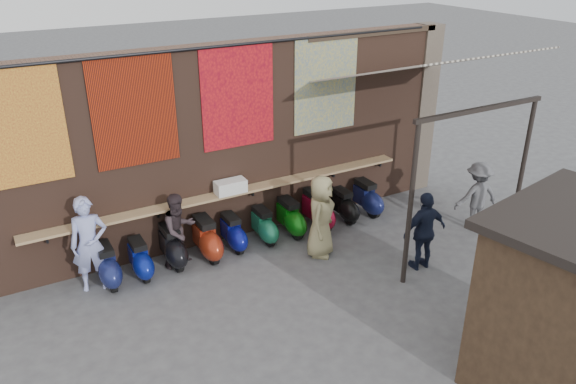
# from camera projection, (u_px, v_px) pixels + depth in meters

# --- Properties ---
(ground) EXTENTS (70.00, 70.00, 0.00)m
(ground) POSITION_uv_depth(u_px,v_px,m) (288.00, 298.00, 9.88)
(ground) COLOR #474749
(ground) RESTS_ON ground
(brick_wall) EXTENTS (10.00, 0.40, 4.00)m
(brick_wall) POSITION_uv_depth(u_px,v_px,m) (222.00, 145.00, 11.19)
(brick_wall) COLOR brown
(brick_wall) RESTS_ON ground
(pier_right) EXTENTS (0.50, 0.50, 4.00)m
(pier_right) POSITION_uv_depth(u_px,v_px,m) (421.00, 109.00, 13.51)
(pier_right) COLOR #4C4238
(pier_right) RESTS_ON ground
(eating_counter) EXTENTS (8.00, 0.32, 0.05)m
(eating_counter) POSITION_uv_depth(u_px,v_px,m) (231.00, 193.00, 11.27)
(eating_counter) COLOR #9E7A51
(eating_counter) RESTS_ON brick_wall
(shelf_box) EXTENTS (0.62, 0.30, 0.26)m
(shelf_box) POSITION_uv_depth(u_px,v_px,m) (230.00, 187.00, 11.18)
(shelf_box) COLOR white
(shelf_box) RESTS_ON eating_counter
(tapestry_redgold) EXTENTS (1.50, 0.02, 2.00)m
(tapestry_redgold) POSITION_uv_depth(u_px,v_px,m) (17.00, 128.00, 9.00)
(tapestry_redgold) COLOR maroon
(tapestry_redgold) RESTS_ON brick_wall
(tapestry_sun) EXTENTS (1.50, 0.02, 2.00)m
(tapestry_sun) POSITION_uv_depth(u_px,v_px,m) (134.00, 111.00, 9.84)
(tapestry_sun) COLOR red
(tapestry_sun) RESTS_ON brick_wall
(tapestry_orange) EXTENTS (1.50, 0.02, 2.00)m
(tapestry_orange) POSITION_uv_depth(u_px,v_px,m) (238.00, 97.00, 10.73)
(tapestry_orange) COLOR red
(tapestry_orange) RESTS_ON brick_wall
(tapestry_multi) EXTENTS (1.50, 0.02, 2.00)m
(tapestry_multi) POSITION_uv_depth(u_px,v_px,m) (326.00, 84.00, 11.62)
(tapestry_multi) COLOR #2B56A0
(tapestry_multi) RESTS_ON brick_wall
(hang_rail) EXTENTS (9.50, 0.06, 0.06)m
(hang_rail) POSITION_uv_depth(u_px,v_px,m) (221.00, 46.00, 10.18)
(hang_rail) COLOR black
(hang_rail) RESTS_ON brick_wall
(scooter_stool_0) EXTENTS (0.36, 0.80, 0.76)m
(scooter_stool_0) POSITION_uv_depth(u_px,v_px,m) (107.00, 266.00, 10.12)
(scooter_stool_0) COLOR navy
(scooter_stool_0) RESTS_ON ground
(scooter_stool_1) EXTENTS (0.34, 0.75, 0.71)m
(scooter_stool_1) POSITION_uv_depth(u_px,v_px,m) (140.00, 259.00, 10.37)
(scooter_stool_1) COLOR navy
(scooter_stool_1) RESTS_ON ground
(scooter_stool_2) EXTENTS (0.37, 0.83, 0.79)m
(scooter_stool_2) POSITION_uv_depth(u_px,v_px,m) (172.00, 247.00, 10.72)
(scooter_stool_2) COLOR black
(scooter_stool_2) RESTS_ON ground
(scooter_stool_3) EXTENTS (0.39, 0.86, 0.82)m
(scooter_stool_3) POSITION_uv_depth(u_px,v_px,m) (207.00, 239.00, 10.96)
(scooter_stool_3) COLOR maroon
(scooter_stool_3) RESTS_ON ground
(scooter_stool_4) EXTENTS (0.34, 0.75, 0.72)m
(scooter_stool_4) POSITION_uv_depth(u_px,v_px,m) (233.00, 233.00, 11.29)
(scooter_stool_4) COLOR navy
(scooter_stool_4) RESTS_ON ground
(scooter_stool_5) EXTENTS (0.34, 0.75, 0.71)m
(scooter_stool_5) POSITION_uv_depth(u_px,v_px,m) (264.00, 226.00, 11.58)
(scooter_stool_5) COLOR #1B6D4B
(scooter_stool_5) RESTS_ON ground
(scooter_stool_6) EXTENTS (0.37, 0.81, 0.77)m
(scooter_stool_6) POSITION_uv_depth(u_px,v_px,m) (290.00, 218.00, 11.84)
(scooter_stool_6) COLOR #0D5F0E
(scooter_stool_6) RESTS_ON ground
(scooter_stool_7) EXTENTS (0.40, 0.88, 0.83)m
(scooter_stool_7) POSITION_uv_depth(u_px,v_px,m) (317.00, 210.00, 12.09)
(scooter_stool_7) COLOR maroon
(scooter_stool_7) RESTS_ON ground
(scooter_stool_8) EXTENTS (0.34, 0.75, 0.71)m
(scooter_stool_8) POSITION_uv_depth(u_px,v_px,m) (344.00, 206.00, 12.43)
(scooter_stool_8) COLOR black
(scooter_stool_8) RESTS_ON ground
(scooter_stool_9) EXTENTS (0.36, 0.81, 0.77)m
(scooter_stool_9) POSITION_uv_depth(u_px,v_px,m) (367.00, 198.00, 12.73)
(scooter_stool_9) COLOR #131948
(scooter_stool_9) RESTS_ON ground
(diner_left) EXTENTS (0.71, 0.53, 1.78)m
(diner_left) POSITION_uv_depth(u_px,v_px,m) (90.00, 244.00, 9.82)
(diner_left) COLOR #98A2DE
(diner_left) RESTS_ON ground
(diner_right) EXTENTS (0.85, 0.75, 1.48)m
(diner_right) POSITION_uv_depth(u_px,v_px,m) (179.00, 230.00, 10.61)
(diner_right) COLOR #32262A
(diner_right) RESTS_ON ground
(shopper_navy) EXTENTS (0.94, 0.45, 1.56)m
(shopper_navy) POSITION_uv_depth(u_px,v_px,m) (424.00, 231.00, 10.48)
(shopper_navy) COLOR black
(shopper_navy) RESTS_ON ground
(shopper_grey) EXTENTS (1.08, 0.78, 1.51)m
(shopper_grey) POSITION_uv_depth(u_px,v_px,m) (477.00, 196.00, 11.97)
(shopper_grey) COLOR #5B5B60
(shopper_grey) RESTS_ON ground
(shopper_tan) EXTENTS (0.96, 0.96, 1.68)m
(shopper_tan) POSITION_uv_depth(u_px,v_px,m) (321.00, 216.00, 10.91)
(shopper_tan) COLOR #978D60
(shopper_tan) RESTS_ON ground
(market_stall) EXTENTS (2.60, 2.14, 2.50)m
(market_stall) POSITION_uv_depth(u_px,v_px,m) (570.00, 306.00, 7.58)
(market_stall) COLOR black
(market_stall) RESTS_ON ground
(stall_sign) EXTENTS (1.19, 0.27, 0.50)m
(stall_sign) POSITION_uv_depth(u_px,v_px,m) (516.00, 245.00, 7.96)
(stall_sign) COLOR gold
(stall_sign) RESTS_ON market_stall
(stall_shelf) EXTENTS (1.90, 0.47, 0.06)m
(stall_shelf) POSITION_uv_depth(u_px,v_px,m) (506.00, 298.00, 8.34)
(stall_shelf) COLOR #473321
(stall_shelf) RESTS_ON market_stall
(awning_canvas) EXTENTS (3.20, 3.28, 0.97)m
(awning_canvas) POSITION_uv_depth(u_px,v_px,m) (425.00, 66.00, 10.68)
(awning_canvas) COLOR beige
(awning_canvas) RESTS_ON brick_wall
(awning_ledger) EXTENTS (3.30, 0.08, 0.12)m
(awning_ledger) POSITION_uv_depth(u_px,v_px,m) (375.00, 33.00, 11.77)
(awning_ledger) COLOR #33261C
(awning_ledger) RESTS_ON brick_wall
(awning_header) EXTENTS (3.00, 0.08, 0.08)m
(awning_header) POSITION_uv_depth(u_px,v_px,m) (481.00, 109.00, 9.69)
(awning_header) COLOR black
(awning_header) RESTS_ON awning_post_left
(awning_post_left) EXTENTS (0.09, 0.09, 3.10)m
(awning_post_left) POSITION_uv_depth(u_px,v_px,m) (410.00, 206.00, 9.70)
(awning_post_left) COLOR black
(awning_post_left) RESTS_ON ground
(awning_post_right) EXTENTS (0.09, 0.09, 3.10)m
(awning_post_right) POSITION_uv_depth(u_px,v_px,m) (521.00, 175.00, 10.95)
(awning_post_right) COLOR black
(awning_post_right) RESTS_ON ground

